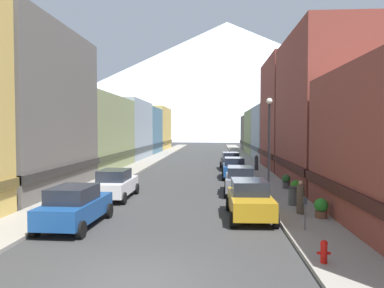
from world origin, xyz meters
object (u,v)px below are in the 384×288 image
(car_left_0, at_px, (75,206))
(car_right_3, at_px, (231,161))
(pedestrian_1, at_px, (256,163))
(trash_bin_right, at_px, (294,196))
(potted_plant_1, at_px, (296,187))
(car_right_1, at_px, (240,180))
(car_right_0, at_px, (250,199))
(pedestrian_0, at_px, (301,198))
(parking_meter_near, at_px, (305,209))
(fire_hydrant_near, at_px, (324,251))
(streetlamp_right, at_px, (269,132))
(potted_plant_2, at_px, (286,181))
(car_left_1, at_px, (115,184))
(car_right_2, at_px, (234,168))
(potted_plant_0, at_px, (321,208))

(car_left_0, bearing_deg, car_right_3, 71.53)
(car_left_0, height_order, car_right_3, same)
(car_right_3, bearing_deg, car_left_0, -108.47)
(pedestrian_1, bearing_deg, trash_bin_right, -89.66)
(potted_plant_1, bearing_deg, car_right_1, 152.95)
(car_right_0, distance_m, pedestrian_0, 2.49)
(car_left_0, bearing_deg, trash_bin_right, 23.71)
(trash_bin_right, bearing_deg, parking_meter_near, -96.96)
(car_right_1, height_order, trash_bin_right, car_right_1)
(fire_hydrant_near, height_order, streetlamp_right, streetlamp_right)
(parking_meter_near, distance_m, potted_plant_1, 7.52)
(potted_plant_2, xyz_separation_m, streetlamp_right, (-1.65, -3.31, 3.33))
(car_left_1, bearing_deg, parking_meter_near, -35.55)
(car_right_0, bearing_deg, potted_plant_1, 56.93)
(car_right_2, bearing_deg, pedestrian_0, -79.82)
(potted_plant_1, xyz_separation_m, pedestrian_0, (-0.75, -4.47, 0.16))
(parking_meter_near, distance_m, trash_bin_right, 4.96)
(car_right_3, bearing_deg, car_right_2, -89.99)
(potted_plant_1, bearing_deg, pedestrian_0, -99.52)
(pedestrian_1, relative_size, streetlamp_right, 0.27)
(car_left_0, distance_m, fire_hydrant_near, 10.12)
(car_right_0, height_order, pedestrian_1, car_right_0)
(car_left_0, relative_size, potted_plant_2, 4.70)
(car_right_3, distance_m, potted_plant_1, 16.12)
(car_left_0, distance_m, car_right_3, 23.99)
(car_left_1, relative_size, car_right_3, 0.99)
(car_right_1, bearing_deg, streetlamp_right, -50.97)
(pedestrian_1, bearing_deg, car_left_1, -124.10)
(trash_bin_right, distance_m, pedestrian_1, 16.76)
(car_right_1, bearing_deg, car_left_0, -131.50)
(pedestrian_1, xyz_separation_m, streetlamp_right, (-0.90, -14.54, 3.11))
(car_right_1, bearing_deg, fire_hydrant_near, -82.57)
(car_right_2, height_order, potted_plant_0, car_right_2)
(car_left_0, bearing_deg, parking_meter_near, -2.72)
(trash_bin_right, bearing_deg, pedestrian_0, -92.89)
(fire_hydrant_near, bearing_deg, car_right_2, 94.67)
(potted_plant_0, distance_m, pedestrian_0, 1.11)
(car_right_0, distance_m, car_right_3, 20.72)
(car_right_0, distance_m, pedestrian_1, 19.33)
(car_left_1, relative_size, streetlamp_right, 0.75)
(car_left_0, bearing_deg, potted_plant_0, 8.99)
(car_right_0, relative_size, parking_meter_near, 3.33)
(car_right_2, xyz_separation_m, pedestrian_0, (2.45, -13.64, -0.02))
(trash_bin_right, height_order, potted_plant_0, trash_bin_right)
(car_left_1, relative_size, fire_hydrant_near, 6.26)
(car_left_0, distance_m, streetlamp_right, 11.74)
(potted_plant_0, xyz_separation_m, streetlamp_right, (-1.65, 4.97, 3.38))
(car_right_2, relative_size, potted_plant_2, 4.65)
(car_right_2, bearing_deg, potted_plant_0, -77.48)
(car_left_1, bearing_deg, streetlamp_right, 1.90)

